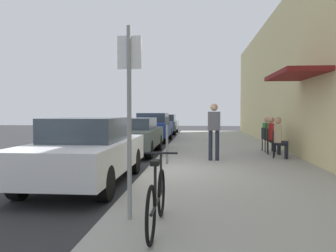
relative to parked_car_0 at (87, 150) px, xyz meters
The scene contains 17 objects.
ground_plane 1.77m from the parked_car_0, 46.67° to the left, with size 60.00×60.00×0.00m, color #2D2D30.
sidewalk_slab 4.66m from the parked_car_0, 43.38° to the left, with size 4.50×32.00×0.12m, color #9E9B93.
building_facade 6.91m from the parked_car_0, 28.82° to the left, with size 1.40×32.00×5.86m.
parked_car_0 is the anchor object (origin of this frame).
parked_car_1 5.35m from the parked_car_0, 90.00° to the left, with size 1.80×4.40×1.34m.
parked_car_2 10.91m from the parked_car_0, 90.00° to the left, with size 1.80×4.40×1.51m.
parked_car_3 17.08m from the parked_car_0, 90.00° to the left, with size 1.80×4.40×1.38m.
parking_meter 2.75m from the parked_car_0, 55.57° to the left, with size 0.12×0.10×1.32m.
street_sign 3.22m from the parked_car_0, 61.00° to the right, with size 0.32×0.06×2.60m.
bicycle_0 3.61m from the parked_car_0, 57.94° to the right, with size 0.46×1.71×0.90m.
cafe_chair_0 6.18m from the parked_car_0, 37.37° to the left, with size 0.55×0.55×0.87m.
seated_patron_0 6.21m from the parked_car_0, 36.92° to the left, with size 0.50×0.46×1.29m.
cafe_chair_1 6.81m from the parked_car_0, 43.92° to the left, with size 0.50×0.50×0.87m.
seated_patron_1 6.85m from the parked_car_0, 43.53° to the left, with size 0.46×0.40×1.29m.
cafe_chair_2 7.35m from the parked_car_0, 48.13° to the left, with size 0.48×0.48×0.87m.
seated_patron_2 7.40m from the parked_car_0, 47.81° to the left, with size 0.45×0.39×1.29m.
pedestrian_standing 4.21m from the parked_car_0, 46.54° to the left, with size 0.36×0.22×1.70m.
Camera 1 is at (1.33, -8.40, 1.58)m, focal length 36.61 mm.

